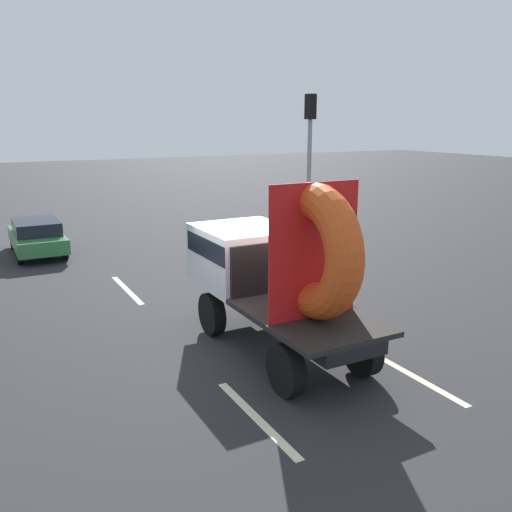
{
  "coord_description": "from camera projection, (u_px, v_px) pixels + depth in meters",
  "views": [
    {
      "loc": [
        -5.14,
        -10.09,
        4.76
      ],
      "look_at": [
        0.36,
        0.15,
        1.86
      ],
      "focal_mm": 38.14,
      "sensor_mm": 36.0,
      "label": 1
    }
  ],
  "objects": [
    {
      "name": "traffic_light",
      "position": [
        310.0,
        149.0,
        20.25
      ],
      "size": [
        0.42,
        0.36,
        5.71
      ],
      "color": "gray",
      "rests_on": "ground_plane"
    },
    {
      "name": "distant_sedan",
      "position": [
        37.0,
        236.0,
        19.77
      ],
      "size": [
        1.67,
        3.89,
        1.27
      ],
      "color": "black",
      "rests_on": "ground_plane"
    },
    {
      "name": "lane_dash_left_far",
      "position": [
        127.0,
        290.0,
        15.73
      ],
      "size": [
        0.16,
        2.97,
        0.01
      ],
      "primitive_type": "cube",
      "rotation": [
        0.0,
        0.0,
        1.57
      ],
      "color": "beige",
      "rests_on": "ground_plane"
    },
    {
      "name": "lane_dash_right_far",
      "position": [
        223.0,
        269.0,
        17.87
      ],
      "size": [
        0.16,
        2.5,
        0.01
      ],
      "primitive_type": "cube",
      "rotation": [
        0.0,
        0.0,
        1.57
      ],
      "color": "beige",
      "rests_on": "ground_plane"
    },
    {
      "name": "lane_dash_left_near",
      "position": [
        256.0,
        418.0,
        8.96
      ],
      "size": [
        0.16,
        2.69,
        0.01
      ],
      "primitive_type": "cube",
      "rotation": [
        0.0,
        0.0,
        1.57
      ],
      "color": "beige",
      "rests_on": "ground_plane"
    },
    {
      "name": "ground_plane",
      "position": [
        245.0,
        340.0,
        12.14
      ],
      "size": [
        120.0,
        120.0,
        0.0
      ],
      "primitive_type": "plane",
      "color": "#28282B"
    },
    {
      "name": "lane_dash_right_near",
      "position": [
        422.0,
        381.0,
        10.23
      ],
      "size": [
        0.16,
        2.2,
        0.01
      ],
      "primitive_type": "cube",
      "rotation": [
        0.0,
        0.0,
        1.57
      ],
      "color": "beige",
      "rests_on": "ground_plane"
    },
    {
      "name": "flatbed_truck",
      "position": [
        270.0,
        266.0,
        11.44
      ],
      "size": [
        2.02,
        5.26,
        3.71
      ],
      "color": "black",
      "rests_on": "ground_plane"
    }
  ]
}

